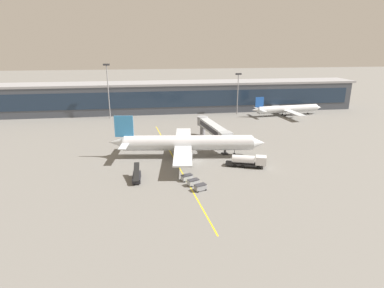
% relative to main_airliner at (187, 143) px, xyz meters
% --- Properties ---
extents(ground_plane, '(700.00, 700.00, 0.00)m').
position_rel_main_airliner_xyz_m(ground_plane, '(1.90, -4.10, -4.29)').
color(ground_plane, slate).
extents(apron_lead_in_line, '(7.82, 79.67, 0.01)m').
position_rel_main_airliner_xyz_m(apron_lead_in_line, '(-3.96, -2.10, -4.29)').
color(apron_lead_in_line, yellow).
rests_on(apron_lead_in_line, ground_plane).
extents(terminal_building, '(199.58, 17.28, 14.23)m').
position_rel_main_airliner_xyz_m(terminal_building, '(-6.63, 68.39, 2.84)').
color(terminal_building, '#424751').
rests_on(terminal_building, ground_plane).
extents(main_airliner, '(45.74, 36.35, 12.43)m').
position_rel_main_airliner_xyz_m(main_airliner, '(0.00, 0.00, 0.00)').
color(main_airliner, silver).
rests_on(main_airliner, ground_plane).
extents(jet_bridge, '(6.95, 25.49, 6.97)m').
position_rel_main_airliner_xyz_m(jet_bridge, '(9.98, 12.22, 0.99)').
color(jet_bridge, '#B2B7BC').
rests_on(jet_bridge, ground_plane).
extents(fuel_tanker, '(11.01, 6.03, 3.25)m').
position_rel_main_airliner_xyz_m(fuel_tanker, '(15.32, -10.64, -2.54)').
color(fuel_tanker, '#232326').
rests_on(fuel_tanker, ground_plane).
extents(belt_loader, '(2.09, 6.93, 3.49)m').
position_rel_main_airliner_xyz_m(belt_loader, '(-14.57, -15.48, -3.30)').
color(belt_loader, black).
rests_on(belt_loader, ground_plane).
extents(baggage_cart_0, '(3.02, 2.39, 1.48)m').
position_rel_main_airliner_xyz_m(baggage_cart_0, '(-0.12, -23.28, -3.51)').
color(baggage_cart_0, gray).
rests_on(baggage_cart_0, ground_plane).
extents(baggage_cart_1, '(3.02, 2.39, 1.48)m').
position_rel_main_airliner_xyz_m(baggage_cart_1, '(-1.27, -20.29, -3.51)').
color(baggage_cart_1, '#B2B7BC').
rests_on(baggage_cart_1, ground_plane).
extents(baggage_cart_2, '(3.02, 2.39, 1.48)m').
position_rel_main_airliner_xyz_m(baggage_cart_2, '(-2.42, -17.30, -3.51)').
color(baggage_cart_2, '#B2B7BC').
rests_on(baggage_cart_2, ground_plane).
extents(commuter_jet_far, '(35.62, 28.36, 9.13)m').
position_rel_main_airliner_xyz_m(commuter_jet_far, '(53.52, 50.19, -1.15)').
color(commuter_jet_far, silver).
rests_on(commuter_jet_far, ground_plane).
extents(apron_light_mast_0, '(2.80, 0.50, 23.83)m').
position_rel_main_airliner_xyz_m(apron_light_mast_0, '(-27.45, 56.43, 9.62)').
color(apron_light_mast_0, gray).
rests_on(apron_light_mast_0, ground_plane).
extents(apron_light_mast_1, '(2.80, 0.50, 19.13)m').
position_rel_main_airliner_xyz_m(apron_light_mast_1, '(31.25, 56.43, 7.17)').
color(apron_light_mast_1, gray).
rests_on(apron_light_mast_1, ground_plane).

